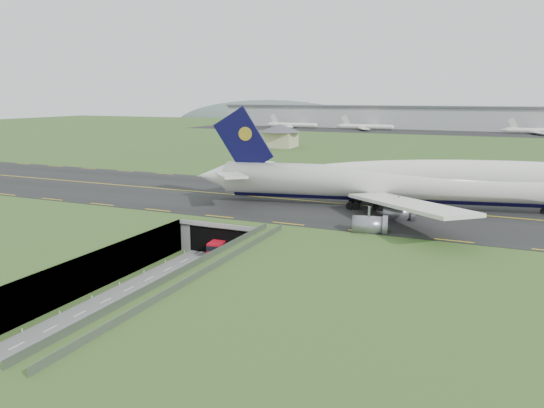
% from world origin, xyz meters
% --- Properties ---
extents(ground, '(900.00, 900.00, 0.00)m').
position_xyz_m(ground, '(0.00, 0.00, 0.00)').
color(ground, '#325823').
rests_on(ground, ground).
extents(airfield_deck, '(800.00, 800.00, 6.00)m').
position_xyz_m(airfield_deck, '(0.00, 0.00, 3.00)').
color(airfield_deck, gray).
rests_on(airfield_deck, ground).
extents(trench_road, '(12.00, 75.00, 0.20)m').
position_xyz_m(trench_road, '(0.00, -7.50, 0.10)').
color(trench_road, slate).
rests_on(trench_road, ground).
extents(taxiway, '(800.00, 44.00, 0.18)m').
position_xyz_m(taxiway, '(0.00, 33.00, 6.09)').
color(taxiway, black).
rests_on(taxiway, airfield_deck).
extents(tunnel_portal, '(17.00, 22.30, 6.00)m').
position_xyz_m(tunnel_portal, '(0.00, 16.71, 3.33)').
color(tunnel_portal, gray).
rests_on(tunnel_portal, ground).
extents(guideway, '(3.00, 53.00, 7.05)m').
position_xyz_m(guideway, '(11.00, -19.11, 5.32)').
color(guideway, '#A8A8A3').
rests_on(guideway, ground).
extents(jumbo_jet, '(99.02, 62.11, 20.95)m').
position_xyz_m(jumbo_jet, '(33.36, 34.80, 11.65)').
color(jumbo_jet, silver).
rests_on(jumbo_jet, ground).
extents(shuttle_tram, '(3.68, 7.17, 2.81)m').
position_xyz_m(shuttle_tram, '(0.17, 8.13, 1.55)').
color(shuttle_tram, red).
rests_on(shuttle_tram, ground).
extents(service_building, '(19.52, 19.52, 10.24)m').
position_xyz_m(service_building, '(-44.73, 142.19, 12.07)').
color(service_building, '#C5BB8E').
rests_on(service_building, ground).
extents(cargo_terminal, '(320.00, 67.00, 15.60)m').
position_xyz_m(cargo_terminal, '(-0.22, 299.41, 13.96)').
color(cargo_terminal, '#B2B2B2').
rests_on(cargo_terminal, ground).
extents(distant_hills, '(700.00, 91.00, 60.00)m').
position_xyz_m(distant_hills, '(64.38, 430.00, -4.00)').
color(distant_hills, '#54645E').
rests_on(distant_hills, ground).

